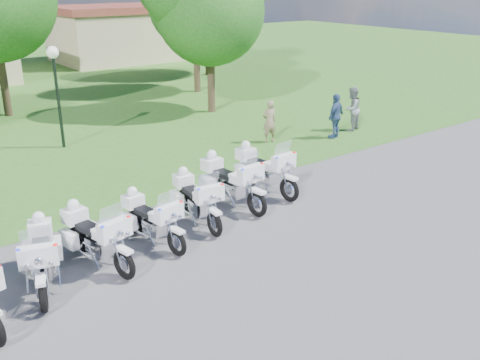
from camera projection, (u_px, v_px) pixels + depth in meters
ground at (257, 230)px, 13.79m from camera, size 100.00×100.00×0.00m
motorcycle_1 at (41, 255)px, 11.15m from camera, size 1.29×2.38×1.65m
motorcycle_2 at (95, 236)px, 11.99m from camera, size 1.13×2.44×1.66m
motorcycle_3 at (151, 218)px, 12.96m from camera, size 0.98×2.29×1.55m
motorcycle_4 at (196, 198)px, 14.06m from camera, size 0.93×2.41×1.62m
motorcycle_5 at (230, 180)px, 15.11m from camera, size 1.00×2.63×1.76m
motorcycle_6 at (264, 168)px, 16.09m from camera, size 0.98×2.58×1.73m
lamp_post at (55, 71)px, 19.49m from camera, size 0.44×0.44×3.80m
building_east at (129, 32)px, 41.68m from camera, size 11.44×7.28×4.10m
bystander_a at (269, 122)px, 20.84m from camera, size 0.66×0.49×1.67m
bystander_b at (352, 109)px, 22.45m from camera, size 1.05×0.91×1.85m
bystander_c at (336, 116)px, 21.39m from camera, size 1.14×0.72×1.81m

